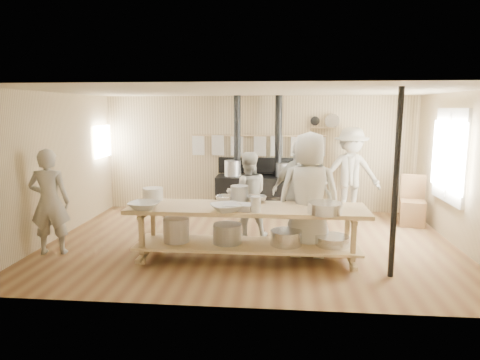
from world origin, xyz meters
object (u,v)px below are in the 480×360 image
object	(u,v)px
stove	(257,191)
cook_left	(248,195)
cook_right	(301,194)
roasting_pan	(238,207)
cook_far_left	(50,202)
cook_center	(309,195)
chair	(412,211)
cook_by_window	(351,173)
prep_table	(246,228)

from	to	relation	value
stove	cook_left	world-z (taller)	stove
cook_right	roasting_pan	xyz separation A→B (m)	(-0.95, -0.92, -0.02)
cook_far_left	roasting_pan	xyz separation A→B (m)	(3.04, -0.26, 0.04)
cook_far_left	cook_center	size ratio (longest dim) A/B	0.86
cook_right	chair	xyz separation A→B (m)	(2.31, 1.66, -0.62)
cook_center	cook_right	size ratio (longest dim) A/B	1.08
cook_far_left	cook_left	bearing A→B (deg)	-169.98
cook_by_window	prep_table	bearing A→B (deg)	-127.01
cook_center	roasting_pan	size ratio (longest dim) A/B	4.79
cook_right	roasting_pan	world-z (taller)	cook_right
prep_table	cook_right	xyz separation A→B (m)	(0.85, 0.70, 0.40)
stove	cook_by_window	world-z (taller)	stove
prep_table	cook_right	bearing A→B (deg)	39.28
cook_center	cook_right	bearing A→B (deg)	-70.73
cook_far_left	prep_table	bearing A→B (deg)	167.99
cook_left	roasting_pan	size ratio (longest dim) A/B	3.79
chair	cook_by_window	bearing A→B (deg)	170.17
prep_table	cook_left	bearing A→B (deg)	93.46
cook_left	prep_table	bearing A→B (deg)	83.20
chair	roasting_pan	bearing A→B (deg)	-128.54
cook_by_window	roasting_pan	distance (m)	3.73
cook_far_left	roasting_pan	world-z (taller)	cook_far_left
cook_by_window	chair	distance (m)	1.44
cook_far_left	roasting_pan	size ratio (longest dim) A/B	4.14
cook_center	prep_table	bearing A→B (deg)	22.02
cook_center	roasting_pan	bearing A→B (deg)	30.95
cook_far_left	cook_left	world-z (taller)	cook_far_left
cook_left	cook_by_window	bearing A→B (deg)	-152.34
cook_left	cook_center	xyz separation A→B (m)	(1.03, -0.92, 0.21)
prep_table	cook_right	distance (m)	1.17
stove	cook_far_left	bearing A→B (deg)	-136.52
stove	cook_center	distance (m)	2.90
stove	cook_right	distance (m)	2.50
prep_table	chair	world-z (taller)	chair
cook_left	chair	world-z (taller)	cook_left
cook_left	cook_by_window	size ratio (longest dim) A/B	0.80
prep_table	roasting_pan	xyz separation A→B (m)	(-0.10, -0.23, 0.38)
cook_left	cook_center	world-z (taller)	cook_center
roasting_pan	cook_center	bearing A→B (deg)	27.21
cook_center	chair	distance (m)	3.08
cook_right	roasting_pan	distance (m)	1.33
roasting_pan	chair	bearing A→B (deg)	38.36
stove	prep_table	xyz separation A→B (m)	(-0.00, -3.02, -0.00)
chair	roasting_pan	distance (m)	4.21
prep_table	cook_right	world-z (taller)	cook_right
cook_far_left	cook_right	distance (m)	4.05
cook_far_left	roasting_pan	distance (m)	3.05
stove	cook_left	size ratio (longest dim) A/B	1.67
cook_far_left	stove	bearing A→B (deg)	-147.87
cook_far_left	cook_left	distance (m)	3.29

